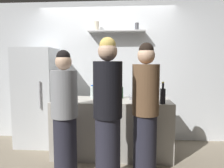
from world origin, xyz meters
The scene contains 13 objects.
back_wall_assembly centered at (0.00, 1.25, 1.30)m, with size 4.80×0.32×2.60m.
refrigerator centered at (-1.21, 0.85, 0.86)m, with size 0.67×0.61×1.72m.
counter centered at (0.15, 0.51, 0.44)m, with size 1.82×0.67×0.89m, color #B7B2A8.
baking_pan centered at (0.60, 0.64, 0.91)m, with size 0.34×0.24×0.05m, color gray.
utensil_holder centered at (0.74, 0.41, 0.94)m, with size 0.10×0.10×0.22m.
wine_bottle_dark_glass centered at (0.89, 0.25, 1.01)m, with size 0.08×0.08×0.31m.
wine_bottle_amber_glass centered at (-0.08, 0.37, 1.00)m, with size 0.07×0.07×0.30m.
wine_bottle_green_glass centered at (0.29, 0.67, 0.99)m, with size 0.07×0.07×0.30m.
wine_bottle_pale_glass centered at (-0.62, 0.25, 1.01)m, with size 0.07×0.07×0.31m.
water_bottle_plastic centered at (-0.17, 0.63, 0.98)m, with size 0.08×0.08×0.22m.
person_grey_hoodie centered at (-0.42, -0.12, 0.80)m, with size 0.34×0.34×1.63m.
person_blonde centered at (0.16, -0.31, 0.88)m, with size 0.34×0.34×1.75m.
person_brown_jacket centered at (0.62, -0.08, 0.85)m, with size 0.34×0.34×1.71m.
Camera 1 is at (0.38, -2.68, 1.45)m, focal length 33.02 mm.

